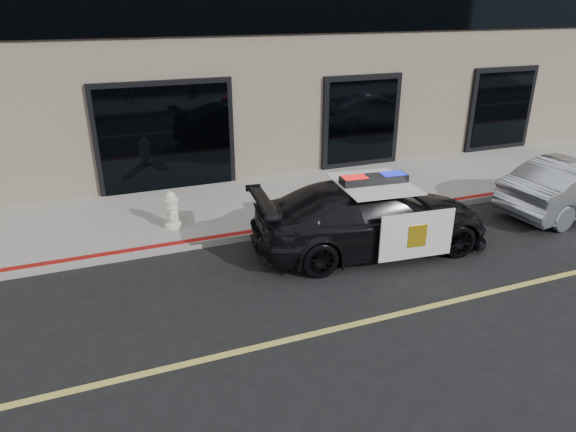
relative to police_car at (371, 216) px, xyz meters
name	(u,v)px	position (x,y,z in m)	size (l,w,h in m)	color
ground	(314,334)	(-2.22, -2.26, -0.69)	(120.00, 120.00, 0.00)	black
sidewalk_n	(225,208)	(-2.22, 2.99, -0.62)	(60.00, 3.50, 0.15)	gray
police_car	(371,216)	(0.00, 0.00, 0.00)	(2.77, 5.08, 1.55)	black
fire_hydrant	(172,210)	(-3.58, 2.16, -0.17)	(0.36, 0.51, 0.81)	white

